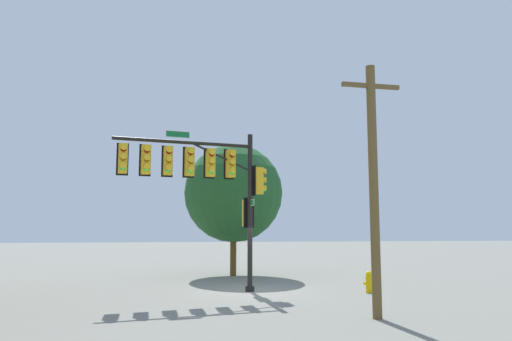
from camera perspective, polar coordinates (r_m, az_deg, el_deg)
ground_plane at (r=19.12m, az=-0.75°, el=-14.47°), size 120.00×120.00×0.00m
signal_pole_assembly at (r=18.52m, az=-6.18°, el=-0.60°), size 5.99×2.17×6.30m
utility_pole at (r=13.90m, az=14.08°, el=-1.54°), size 1.80×0.28×7.27m
fire_hydrant at (r=19.20m, az=13.51°, el=-13.02°), size 0.33×0.24×0.83m
tree_near at (r=25.01m, az=-2.74°, el=-2.75°), size 5.19×5.19×6.92m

